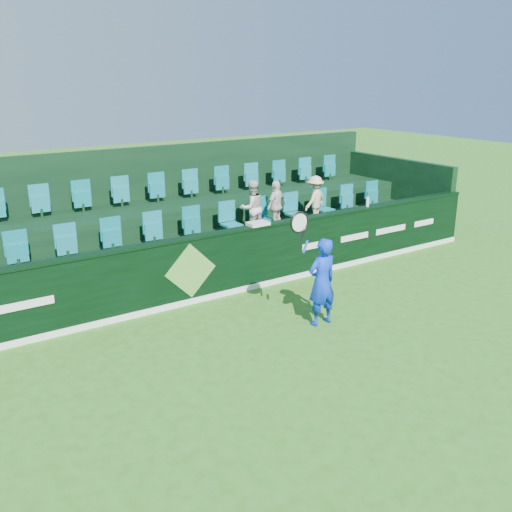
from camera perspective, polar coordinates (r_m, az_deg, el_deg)
ground at (r=8.45m, az=6.24°, el=-13.30°), size 60.00×60.00×0.00m
sponsor_hoarding at (r=11.21m, az=-6.80°, el=-1.45°), size 16.00×0.25×1.35m
stand_tier_front at (r=12.24m, az=-9.13°, el=-1.24°), size 16.00×2.00×0.80m
stand_tier_back at (r=13.85m, az=-12.51°, el=1.89°), size 16.00×1.80×1.30m
stand_rear at (r=14.11m, az=-13.33°, el=4.51°), size 16.00×4.10×2.60m
seat_row_front at (r=12.39m, az=-10.07°, el=2.33°), size 13.50×0.50×0.60m
seat_row_back at (r=13.90m, az=-13.23°, el=5.94°), size 13.50×0.50×0.60m
tennis_player at (r=10.20m, az=6.57°, el=-2.50°), size 1.16×0.39×2.26m
spectator_left at (r=13.01m, az=-0.42°, el=4.85°), size 0.63×0.49×1.26m
spectator_middle at (r=13.40m, az=2.05°, el=5.05°), size 0.75×0.52×1.18m
spectator_right at (r=14.10m, az=5.89°, el=5.61°), size 0.87×0.68×1.18m
towel at (r=11.80m, az=0.19°, el=3.26°), size 0.44×0.29×0.07m
drinks_bottle at (r=13.72m, az=11.10°, el=5.35°), size 0.07×0.07×0.23m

